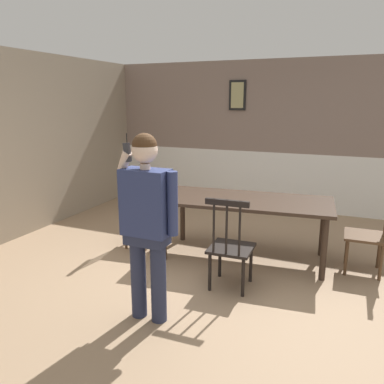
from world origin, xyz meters
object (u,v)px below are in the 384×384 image
(chair_by_doorway, at_px, (230,246))
(chair_at_table_head, at_px, (369,234))
(dining_table, at_px, (245,205))
(person_figure, at_px, (147,216))
(chair_near_window, at_px, (140,211))

(chair_by_doorway, relative_size, chair_at_table_head, 1.04)
(dining_table, bearing_deg, chair_by_doorway, -84.63)
(chair_by_doorway, xyz_separation_m, person_figure, (-0.50, -0.85, 0.51))
(chair_near_window, relative_size, chair_at_table_head, 1.09)
(dining_table, height_order, chair_by_doorway, chair_by_doorway)
(chair_by_doorway, bearing_deg, dining_table, 93.64)
(chair_near_window, relative_size, chair_by_doorway, 1.05)
(chair_by_doorway, bearing_deg, chair_near_window, 153.07)
(chair_near_window, xyz_separation_m, chair_by_doorway, (1.51, -0.71, -0.02))
(chair_at_table_head, bearing_deg, dining_table, 94.61)
(dining_table, bearing_deg, chair_near_window, -174.39)
(chair_at_table_head, bearing_deg, chair_by_doorway, 125.36)
(dining_table, relative_size, chair_at_table_head, 2.22)
(chair_at_table_head, bearing_deg, chair_near_window, 94.70)
(person_figure, bearing_deg, chair_by_doorway, -120.10)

